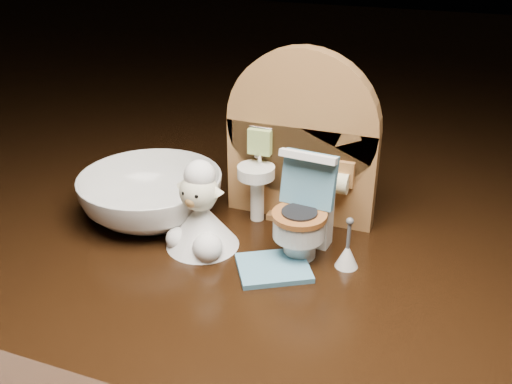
% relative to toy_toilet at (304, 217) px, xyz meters
% --- Properties ---
extents(backdrop_panel, '(0.13, 0.05, 0.15)m').
position_rel_toy_toilet_xyz_m(backdrop_panel, '(-0.02, 0.05, 0.04)').
color(backdrop_panel, '#9D6939').
rests_on(backdrop_panel, ground).
extents(toy_toilet, '(0.05, 0.06, 0.08)m').
position_rel_toy_toilet_xyz_m(toy_toilet, '(0.00, 0.00, 0.00)').
color(toy_toilet, white).
rests_on(toy_toilet, ground).
extents(bath_mat, '(0.07, 0.07, 0.00)m').
position_rel_toy_toilet_xyz_m(bath_mat, '(-0.01, -0.03, -0.03)').
color(bath_mat, '#5691B0').
rests_on(bath_mat, ground).
extents(toilet_brush, '(0.02, 0.02, 0.04)m').
position_rel_toy_toilet_xyz_m(toilet_brush, '(0.04, -0.01, -0.02)').
color(toilet_brush, white).
rests_on(toilet_brush, ground).
extents(plush_lamb, '(0.06, 0.06, 0.08)m').
position_rel_toy_toilet_xyz_m(plush_lamb, '(-0.08, -0.02, -0.00)').
color(plush_lamb, white).
rests_on(plush_lamb, ground).
extents(ceramic_bowl, '(0.17, 0.17, 0.04)m').
position_rel_toy_toilet_xyz_m(ceramic_bowl, '(-0.14, 0.01, -0.01)').
color(ceramic_bowl, white).
rests_on(ceramic_bowl, ground).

